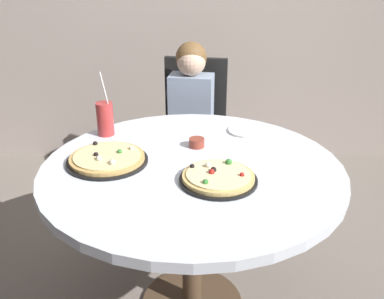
# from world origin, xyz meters

# --- Properties ---
(dining_table) EXTENTS (1.25, 1.25, 0.75)m
(dining_table) POSITION_xyz_m (0.00, 0.00, 0.66)
(dining_table) COLOR silver
(dining_table) RESTS_ON ground_plane
(chair_wooden) EXTENTS (0.46, 0.46, 0.95)m
(chair_wooden) POSITION_xyz_m (0.02, 1.03, 0.53)
(chair_wooden) COLOR black
(chair_wooden) RESTS_ON ground_plane
(diner_child) EXTENTS (0.31, 0.43, 1.08)m
(diner_child) POSITION_xyz_m (-0.01, 0.85, 0.48)
(diner_child) COLOR #3F4766
(diner_child) RESTS_ON ground_plane
(pizza_veggie) EXTENTS (0.30, 0.30, 0.05)m
(pizza_veggie) POSITION_xyz_m (0.10, -0.14, 0.77)
(pizza_veggie) COLOR black
(pizza_veggie) RESTS_ON dining_table
(pizza_cheese) EXTENTS (0.34, 0.34, 0.05)m
(pizza_cheese) POSITION_xyz_m (-0.35, 0.03, 0.77)
(pizza_cheese) COLOR black
(pizza_cheese) RESTS_ON dining_table
(soda_cup) EXTENTS (0.08, 0.08, 0.31)m
(soda_cup) POSITION_xyz_m (-0.41, 0.34, 0.83)
(soda_cup) COLOR #B73333
(soda_cup) RESTS_ON dining_table
(sauce_bowl) EXTENTS (0.07, 0.07, 0.04)m
(sauce_bowl) POSITION_xyz_m (0.02, 0.19, 0.77)
(sauce_bowl) COLOR brown
(sauce_bowl) RESTS_ON dining_table
(plate_small) EXTENTS (0.18, 0.18, 0.01)m
(plate_small) POSITION_xyz_m (0.27, 0.37, 0.76)
(plate_small) COLOR white
(plate_small) RESTS_ON dining_table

